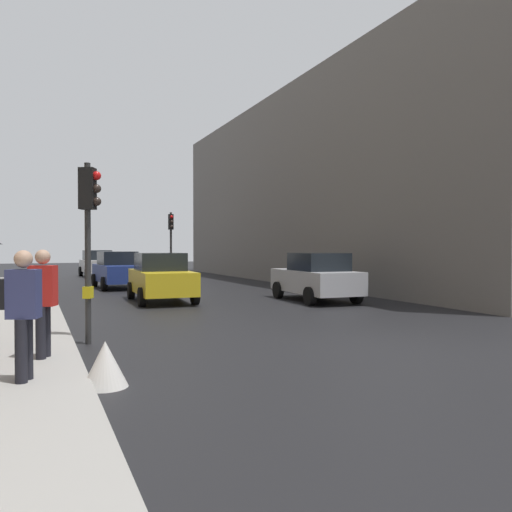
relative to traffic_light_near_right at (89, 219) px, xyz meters
name	(u,v)px	position (x,y,z in m)	size (l,w,h in m)	color
ground_plane	(394,348)	(5.45, -2.77, -2.53)	(120.00, 120.00, 0.00)	black
sidewalk_kerb	(0,324)	(-1.81, 3.23, -2.45)	(2.98, 40.00, 0.16)	#A8A5A0
building_facade_right	(363,193)	(17.22, 14.97, 2.73)	(12.00, 31.12, 10.52)	slate
traffic_light_near_right	(89,219)	(0.00, 0.00, 0.00)	(0.45, 0.35, 3.67)	#2D2D2D
traffic_light_far_median	(171,234)	(5.86, 16.66, 0.13)	(0.25, 0.43, 3.87)	#2D2D2D
car_yellow_taxi	(161,277)	(3.20, 7.51, -1.66)	(2.15, 4.27, 1.76)	yellow
car_white_compact	(98,264)	(2.87, 24.65, -1.66)	(2.22, 4.30, 1.76)	silver
car_silver_hatchback	(316,277)	(8.43, 5.42, -1.66)	(2.18, 4.28, 1.76)	#BCBCC1
car_blue_van	(118,270)	(2.69, 14.38, -1.66)	(2.18, 4.28, 1.76)	navy
pedestrian_with_grey_backpack	(20,307)	(-1.20, -3.29, -1.37)	(0.66, 0.46, 1.77)	black
pedestrian_in_red_jacket	(43,298)	(-0.89, -1.83, -1.40)	(0.47, 0.40, 1.77)	black
warning_sign_triangle	(105,364)	(-0.12, -3.45, -2.21)	(0.64, 0.64, 0.65)	silver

